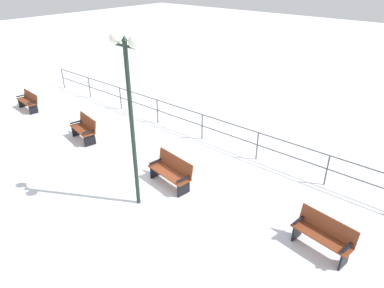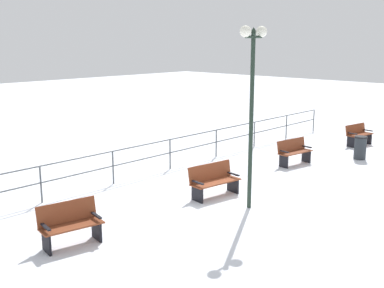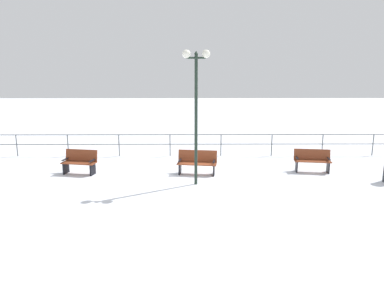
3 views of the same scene
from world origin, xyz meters
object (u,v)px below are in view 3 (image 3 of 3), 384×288
object	(u,v)px
bench_third	(197,162)
lamppost_middle	(196,89)
bench_fourth	(312,160)
bench_second	(80,162)

from	to	relation	value
bench_third	lamppost_middle	world-z (taller)	lamppost_middle
bench_third	lamppost_middle	xyz separation A→B (m)	(1.33, -0.07, 2.97)
bench_fourth	lamppost_middle	xyz separation A→B (m)	(1.59, -4.80, 2.96)
lamppost_middle	bench_fourth	bearing A→B (deg)	108.27
bench_second	lamppost_middle	size ratio (longest dim) A/B	0.30
bench_fourth	lamppost_middle	distance (m)	5.86
bench_third	bench_fourth	xyz separation A→B (m)	(-0.25, 4.73, 0.01)
bench_fourth	lamppost_middle	size ratio (longest dim) A/B	0.31
bench_third	bench_fourth	size ratio (longest dim) A/B	1.09
bench_fourth	bench_second	bearing A→B (deg)	-80.44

